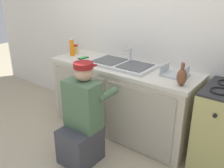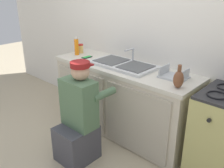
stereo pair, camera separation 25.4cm
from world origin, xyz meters
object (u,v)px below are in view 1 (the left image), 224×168
at_px(vase_decorative, 182,77).
at_px(plumber_person, 82,122).
at_px(cell_phone, 83,58).
at_px(dish_rack_tray, 174,74).
at_px(condiment_jar, 76,49).
at_px(sink_double_basin, 122,64).
at_px(soap_bottle_orange, 72,48).

bearing_deg(vase_decorative, plumber_person, -143.78).
distance_m(cell_phone, dish_rack_tray, 1.26).
bearing_deg(plumber_person, cell_phone, 131.23).
xyz_separation_m(plumber_person, condiment_jar, (-0.86, 0.81, 0.49)).
bearing_deg(vase_decorative, condiment_jar, 172.44).
bearing_deg(cell_phone, condiment_jar, 156.34).
height_order(plumber_person, condiment_jar, plumber_person).
height_order(sink_double_basin, dish_rack_tray, sink_double_basin).
bearing_deg(sink_double_basin, dish_rack_tray, 3.75).
bearing_deg(plumber_person, vase_decorative, 36.22).
relative_size(vase_decorative, soap_bottle_orange, 0.92).
relative_size(cell_phone, vase_decorative, 0.61).
bearing_deg(soap_bottle_orange, condiment_jar, 108.45).
bearing_deg(dish_rack_tray, vase_decorative, -52.04).
height_order(condiment_jar, cell_phone, condiment_jar).
distance_m(condiment_jar, dish_rack_tray, 1.50).
distance_m(plumber_person, soap_bottle_orange, 1.22).
xyz_separation_m(condiment_jar, cell_phone, (0.25, -0.11, -0.06)).
bearing_deg(soap_bottle_orange, vase_decorative, -4.11).
bearing_deg(soap_bottle_orange, plumber_person, -40.49).
relative_size(cell_phone, soap_bottle_orange, 0.56).
distance_m(plumber_person, vase_decorative, 1.12).
bearing_deg(plumber_person, dish_rack_tray, 51.39).
height_order(sink_double_basin, vase_decorative, vase_decorative).
bearing_deg(vase_decorative, soap_bottle_orange, 175.89).
relative_size(plumber_person, dish_rack_tray, 3.94).
xyz_separation_m(plumber_person, soap_bottle_orange, (-0.83, 0.71, 0.54)).
bearing_deg(dish_rack_tray, plumber_person, -128.61).
distance_m(vase_decorative, soap_bottle_orange, 1.63).
bearing_deg(dish_rack_tray, condiment_jar, 179.63).
xyz_separation_m(plumber_person, vase_decorative, (0.80, 0.59, 0.52)).
bearing_deg(condiment_jar, cell_phone, -23.66).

